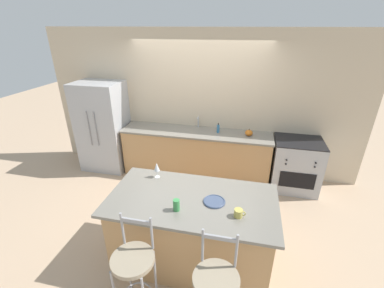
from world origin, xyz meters
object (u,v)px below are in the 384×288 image
refrigerator (103,127)px  wine_glass (157,167)px  bar_stool_far (216,288)px  coffee_mug (239,213)px  oven_range (295,165)px  pumpkin_decoration (249,133)px  tumbler_cup (176,205)px  soap_bottle (218,129)px  dinner_plate (214,201)px  bar_stool_near (134,268)px

refrigerator → wine_glass: bearing=-43.3°
refrigerator → bar_stool_far: bearing=-46.2°
refrigerator → coffee_mug: size_ratio=14.69×
oven_range → pumpkin_decoration: pumpkin_decoration is taller
bar_stool_far → pumpkin_decoration: bearing=86.1°
refrigerator → wine_glass: refrigerator is taller
oven_range → tumbler_cup: tumbler_cup is taller
pumpkin_decoration → oven_range: bearing=-3.2°
tumbler_cup → soap_bottle: 2.29m
dinner_plate → pumpkin_decoration: (0.33, 2.03, 0.03)m
bar_stool_far → dinner_plate: bearing=99.9°
tumbler_cup → pumpkin_decoration: 2.36m
refrigerator → bar_stool_near: refrigerator is taller
bar_stool_near → coffee_mug: (0.92, 0.58, 0.35)m
refrigerator → oven_range: (3.71, 0.01, -0.42)m
bar_stool_near → dinner_plate: bearing=49.5°
oven_range → coffee_mug: bearing=-113.0°
coffee_mug → soap_bottle: (-0.50, 2.24, 0.02)m
oven_range → bar_stool_near: (-1.84, -2.74, 0.16)m
coffee_mug → oven_range: bearing=67.0°
coffee_mug → pumpkin_decoration: pumpkin_decoration is taller
pumpkin_decoration → soap_bottle: soap_bottle is taller
wine_glass → soap_bottle: 1.80m
pumpkin_decoration → bar_stool_far: bearing=-93.9°
coffee_mug → tumbler_cup: (-0.65, -0.04, 0.02)m
dinner_plate → wine_glass: wine_glass is taller
bar_stool_far → soap_bottle: bar_stool_far is taller
refrigerator → oven_range: refrigerator is taller
bar_stool_far → pumpkin_decoration: bar_stool_far is taller
bar_stool_far → pumpkin_decoration: size_ratio=8.60×
soap_bottle → refrigerator: bearing=-177.8°
bar_stool_far → dinner_plate: bar_stool_far is taller
oven_range → tumbler_cup: 2.76m
refrigerator → bar_stool_near: (1.86, -2.73, -0.25)m
dinner_plate → coffee_mug: (0.28, -0.18, 0.03)m
oven_range → dinner_plate: size_ratio=3.78×
bar_stool_far → oven_range: bearing=69.2°
soap_bottle → tumbler_cup: bearing=-93.7°
oven_range → bar_stool_far: (-1.06, -2.78, 0.16)m
wine_glass → tumbler_cup: size_ratio=1.58×
oven_range → pumpkin_decoration: 1.01m
refrigerator → bar_stool_near: bearing=-55.7°
refrigerator → pumpkin_decoration: refrigerator is taller
wine_glass → soap_bottle: wine_glass is taller
coffee_mug → refrigerator: bearing=142.3°
bar_stool_far → tumbler_cup: bar_stool_far is taller
bar_stool_far → coffee_mug: (0.14, 0.61, 0.35)m
refrigerator → tumbler_cup: (2.14, -2.20, 0.12)m
tumbler_cup → bar_stool_near: bearing=-117.3°
bar_stool_far → wine_glass: bearing=129.1°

